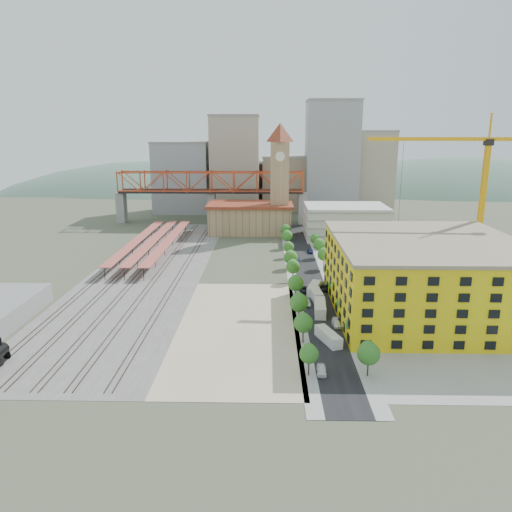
{
  "coord_description": "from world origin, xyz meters",
  "views": [
    {
      "loc": [
        2.55,
        -140.36,
        44.5
      ],
      "look_at": [
        -0.49,
        -2.93,
        10.0
      ],
      "focal_mm": 35.0,
      "sensor_mm": 36.0,
      "label": 1
    }
  ],
  "objects_px": {
    "clock_tower": "(280,168)",
    "tower_crane": "(473,180)",
    "site_trailer_b": "(320,308)",
    "site_trailer_d": "(314,288)",
    "site_trailer_c": "(316,294)",
    "car_0": "(322,370)",
    "construction_building": "(424,276)",
    "site_trailer_a": "(328,337)"
  },
  "relations": [
    {
      "from": "construction_building",
      "to": "site_trailer_c",
      "type": "distance_m",
      "value": 28.82
    },
    {
      "from": "site_trailer_d",
      "to": "car_0",
      "type": "xyz_separation_m",
      "value": [
        -3.0,
        -48.72,
        -0.53
      ]
    },
    {
      "from": "site_trailer_a",
      "to": "car_0",
      "type": "xyz_separation_m",
      "value": [
        -3.0,
        -14.71,
        -0.48
      ]
    },
    {
      "from": "site_trailer_c",
      "to": "site_trailer_d",
      "type": "bearing_deg",
      "value": 85.18
    },
    {
      "from": "tower_crane",
      "to": "car_0",
      "type": "height_order",
      "value": "tower_crane"
    },
    {
      "from": "construction_building",
      "to": "car_0",
      "type": "height_order",
      "value": "construction_building"
    },
    {
      "from": "clock_tower",
      "to": "tower_crane",
      "type": "xyz_separation_m",
      "value": [
        54.93,
        -72.28,
        1.84
      ]
    },
    {
      "from": "site_trailer_b",
      "to": "car_0",
      "type": "xyz_separation_m",
      "value": [
        -3.0,
        -32.39,
        -0.64
      ]
    },
    {
      "from": "site_trailer_c",
      "to": "construction_building",
      "type": "bearing_deg",
      "value": -24.81
    },
    {
      "from": "tower_crane",
      "to": "clock_tower",
      "type": "bearing_deg",
      "value": 127.23
    },
    {
      "from": "clock_tower",
      "to": "tower_crane",
      "type": "height_order",
      "value": "clock_tower"
    },
    {
      "from": "clock_tower",
      "to": "site_trailer_c",
      "type": "relative_size",
      "value": 5.37
    },
    {
      "from": "tower_crane",
      "to": "site_trailer_d",
      "type": "height_order",
      "value": "tower_crane"
    },
    {
      "from": "site_trailer_b",
      "to": "site_trailer_a",
      "type": "bearing_deg",
      "value": -85.76
    },
    {
      "from": "clock_tower",
      "to": "site_trailer_b",
      "type": "distance_m",
      "value": 105.83
    },
    {
      "from": "clock_tower",
      "to": "car_0",
      "type": "bearing_deg",
      "value": -87.87
    },
    {
      "from": "site_trailer_c",
      "to": "car_0",
      "type": "bearing_deg",
      "value": -98.74
    },
    {
      "from": "clock_tower",
      "to": "site_trailer_c",
      "type": "bearing_deg",
      "value": -84.95
    },
    {
      "from": "site_trailer_d",
      "to": "tower_crane",
      "type": "bearing_deg",
      "value": 31.23
    },
    {
      "from": "car_0",
      "to": "site_trailer_d",
      "type": "bearing_deg",
      "value": 90.09
    },
    {
      "from": "site_trailer_b",
      "to": "clock_tower",
      "type": "bearing_deg",
      "value": 98.73
    },
    {
      "from": "site_trailer_a",
      "to": "construction_building",
      "type": "bearing_deg",
      "value": 17.68
    },
    {
      "from": "site_trailer_b",
      "to": "site_trailer_d",
      "type": "bearing_deg",
      "value": 94.24
    },
    {
      "from": "clock_tower",
      "to": "site_trailer_d",
      "type": "height_order",
      "value": "clock_tower"
    },
    {
      "from": "site_trailer_b",
      "to": "car_0",
      "type": "relative_size",
      "value": 2.29
    },
    {
      "from": "construction_building",
      "to": "site_trailer_a",
      "type": "height_order",
      "value": "construction_building"
    },
    {
      "from": "site_trailer_b",
      "to": "car_0",
      "type": "distance_m",
      "value": 32.53
    },
    {
      "from": "site_trailer_c",
      "to": "site_trailer_b",
      "type": "bearing_deg",
      "value": -94.82
    },
    {
      "from": "tower_crane",
      "to": "site_trailer_a",
      "type": "xyz_separation_m",
      "value": [
        -46.93,
        -47.34,
        -29.29
      ]
    },
    {
      "from": "clock_tower",
      "to": "site_trailer_d",
      "type": "bearing_deg",
      "value": -84.66
    },
    {
      "from": "construction_building",
      "to": "car_0",
      "type": "xyz_separation_m",
      "value": [
        -29.0,
        -34.33,
        -8.65
      ]
    },
    {
      "from": "tower_crane",
      "to": "site_trailer_b",
      "type": "distance_m",
      "value": 62.69
    },
    {
      "from": "site_trailer_b",
      "to": "site_trailer_d",
      "type": "height_order",
      "value": "site_trailer_b"
    },
    {
      "from": "clock_tower",
      "to": "site_trailer_a",
      "type": "relative_size",
      "value": 5.71
    },
    {
      "from": "site_trailer_a",
      "to": "site_trailer_c",
      "type": "xyz_separation_m",
      "value": [
        0.0,
        29.08,
        0.08
      ]
    },
    {
      "from": "clock_tower",
      "to": "site_trailer_b",
      "type": "relative_size",
      "value": 5.07
    },
    {
      "from": "construction_building",
      "to": "site_trailer_b",
      "type": "distance_m",
      "value": 27.27
    },
    {
      "from": "site_trailer_c",
      "to": "site_trailer_d",
      "type": "relative_size",
      "value": 1.03
    },
    {
      "from": "site_trailer_b",
      "to": "car_0",
      "type": "bearing_deg",
      "value": -91.05
    },
    {
      "from": "tower_crane",
      "to": "car_0",
      "type": "bearing_deg",
      "value": -128.82
    },
    {
      "from": "site_trailer_d",
      "to": "clock_tower",
      "type": "bearing_deg",
      "value": 110.72
    },
    {
      "from": "clock_tower",
      "to": "site_trailer_d",
      "type": "distance_m",
      "value": 90.24
    }
  ]
}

